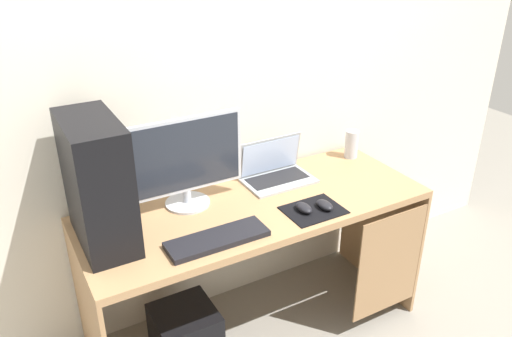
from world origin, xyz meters
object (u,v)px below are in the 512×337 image
(speaker, at_px, (352,144))
(mouse_right, at_px, (325,205))
(monitor, at_px, (186,162))
(pc_tower, at_px, (97,183))
(subwoofer, at_px, (186,335))
(mouse_left, at_px, (304,208))
(laptop, at_px, (276,172))
(keyboard, at_px, (217,239))

(speaker, distance_m, mouse_right, 0.60)
(monitor, relative_size, mouse_right, 5.62)
(pc_tower, relative_size, subwoofer, 1.82)
(speaker, bearing_deg, pc_tower, -174.07)
(mouse_left, xyz_separation_m, subwoofer, (-0.54, 0.16, -0.62))
(subwoofer, bearing_deg, speaker, 10.65)
(monitor, xyz_separation_m, subwoofer, (-0.12, -0.16, -0.82))
(pc_tower, height_order, mouse_right, pc_tower)
(laptop, relative_size, mouse_left, 3.56)
(speaker, distance_m, keyboard, 1.06)
(keyboard, height_order, mouse_left, mouse_left)
(keyboard, bearing_deg, subwoofer, 121.01)
(subwoofer, bearing_deg, keyboard, -58.99)
(keyboard, bearing_deg, laptop, 35.80)
(monitor, xyz_separation_m, laptop, (0.48, 0.02, -0.17))
(keyboard, relative_size, subwoofer, 1.48)
(monitor, distance_m, laptop, 0.51)
(speaker, xyz_separation_m, subwoofer, (-1.09, -0.21, -0.68))
(monitor, height_order, speaker, monitor)
(mouse_left, bearing_deg, monitor, 143.48)
(monitor, distance_m, keyboard, 0.39)
(monitor, bearing_deg, mouse_left, -36.52)
(speaker, height_order, mouse_left, speaker)
(laptop, relative_size, keyboard, 0.81)
(mouse_right, height_order, subwoofer, mouse_right)
(monitor, height_order, laptop, monitor)
(monitor, bearing_deg, pc_tower, -166.71)
(pc_tower, xyz_separation_m, mouse_left, (0.82, -0.22, -0.24))
(laptop, bearing_deg, keyboard, -144.20)
(speaker, bearing_deg, laptop, -176.78)
(pc_tower, distance_m, speaker, 1.40)
(laptop, xyz_separation_m, mouse_left, (-0.06, -0.33, -0.02))
(speaker, bearing_deg, mouse_right, -139.92)
(mouse_left, bearing_deg, speaker, 33.11)
(laptop, distance_m, keyboard, 0.61)
(speaker, bearing_deg, subwoofer, -169.35)
(keyboard, height_order, mouse_right, mouse_right)
(laptop, height_order, mouse_right, laptop)
(keyboard, bearing_deg, pc_tower, 148.51)
(pc_tower, distance_m, keyboard, 0.52)
(laptop, bearing_deg, mouse_right, -83.85)
(laptop, height_order, speaker, laptop)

